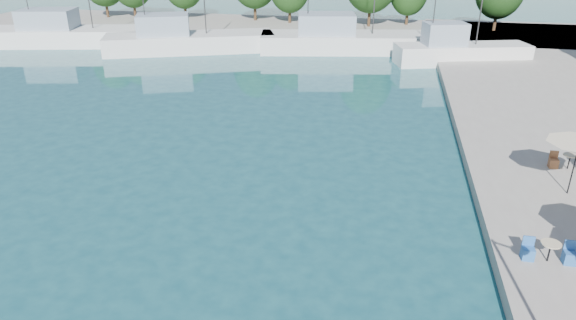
% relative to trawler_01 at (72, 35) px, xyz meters
% --- Properties ---
extents(quay_far, '(90.00, 16.00, 0.60)m').
position_rel_trawler_01_xyz_m(quay_far, '(24.32, 12.83, -0.77)').
color(quay_far, gray).
rests_on(quay_far, ground).
extents(trawler_01, '(19.22, 8.73, 10.20)m').
position_rel_trawler_01_xyz_m(trawler_01, '(0.00, 0.00, 0.00)').
color(trawler_01, silver).
rests_on(trawler_01, ground).
extents(trawler_02, '(17.45, 10.20, 10.20)m').
position_rel_trawler_01_xyz_m(trawler_02, '(13.34, -0.76, 0.00)').
color(trawler_02, silver).
rests_on(trawler_02, ground).
extents(trawler_03, '(19.51, 8.18, 10.20)m').
position_rel_trawler_01_xyz_m(trawler_03, '(29.75, 2.61, -0.00)').
color(trawler_03, silver).
rests_on(trawler_03, ground).
extents(trawler_04, '(12.73, 6.46, 10.20)m').
position_rel_trawler_01_xyz_m(trawler_04, '(40.29, -0.81, 0.00)').
color(trawler_04, silver).
rests_on(trawler_04, ground).
extents(cafe_table_02, '(1.82, 0.70, 0.76)m').
position_rel_trawler_01_xyz_m(cafe_table_02, '(40.11, -33.81, -0.18)').
color(cafe_table_02, black).
rests_on(cafe_table_02, quay_right).
extents(cafe_table_03, '(1.82, 0.70, 0.76)m').
position_rel_trawler_01_xyz_m(cafe_table_03, '(43.14, -25.23, -0.18)').
color(cafe_table_03, black).
rests_on(cafe_table_03, quay_right).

